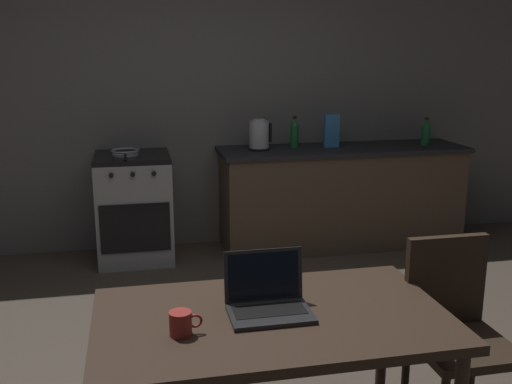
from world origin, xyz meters
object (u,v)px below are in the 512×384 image
Objects in this scene: dining_table at (272,330)px; bottle at (426,132)px; chair at (454,326)px; coffee_mug at (181,323)px; bottle_b at (294,133)px; cereal_box at (331,131)px; laptop at (268,301)px; frying_pan at (125,152)px; stove_oven at (134,207)px; electric_kettle at (259,135)px.

bottle is at bearing 52.98° from dining_table.
coffee_mug is at bearing 178.70° from chair.
bottle_b is at bearing 79.26° from chair.
cereal_box is at bearing 72.56° from chair.
laptop is 1.12× the size of cereal_box.
bottle_b is at bearing 4.38° from frying_pan.
bottle reaches higher than frying_pan.
coffee_mug is (0.15, -2.85, 0.31)m from stove_oven.
chair is 2.29× the size of frying_pan.
electric_kettle is at bearing 1.55° from frying_pan.
electric_kettle is 1.06× the size of bottle.
bottle is 2.03× the size of coffee_mug.
laptop is at bearing -113.57° from cereal_box.
cereal_box is (1.19, 2.77, 0.38)m from dining_table.
bottle_b is (1.38, 0.08, 0.57)m from stove_oven.
bottle reaches higher than laptop.
bottle is 1.17m from bottle_b.
coffee_mug is at bearing -85.92° from frying_pan.
bottle_b is (0.02, 2.74, 0.48)m from chair.
stove_oven is 2.23× the size of frying_pan.
dining_table is 4.29× the size of laptop.
stove_oven is 0.47m from frying_pan.
frying_pan is (-0.05, -0.03, 0.47)m from stove_oven.
electric_kettle reaches higher than laptop.
laptop is 1.22× the size of electric_kettle.
chair is at bearing -90.48° from bottle_b.
electric_kettle reaches higher than frying_pan.
bottle reaches higher than chair.
electric_kettle is at bearing 78.83° from dining_table.
laptop is 1.30× the size of bottle.
chair is 2.84× the size of laptop.
laptop is (0.50, -2.73, 0.31)m from stove_oven.
laptop is (-0.86, -0.07, 0.23)m from chair.
electric_kettle is 0.66× the size of frying_pan.
electric_kettle is 0.98× the size of bottle_b.
electric_kettle is at bearing 86.31° from chair.
dining_table is 2.79m from frying_pan.
frying_pan is 2.83m from coffee_mug.
stove_oven reaches higher than dining_table.
chair reaches higher than coffee_mug.
dining_table is at bearing 176.14° from chair.
frying_pan reaches higher than stove_oven.
cereal_box reaches higher than coffee_mug.
dining_table is 3.41m from bottle.
dining_table is at bearing -107.12° from bottle_b.
cereal_box is (1.55, 2.87, 0.27)m from coffee_mug.
stove_oven is at bearing 28.61° from frying_pan.
chair is (0.85, 0.10, -0.11)m from dining_table.
stove_oven is 2.61m from bottle.
frying_pan is 1.44m from bottle_b.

